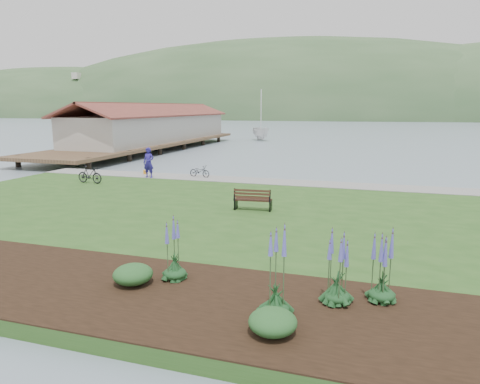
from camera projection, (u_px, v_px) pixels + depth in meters
The scene contains 18 objects.
ground at pixel (255, 215), 19.87m from camera, with size 600.00×600.00×0.00m, color slate.
lawn at pixel (243, 222), 17.96m from camera, with size 34.00×20.00×0.40m, color #284F1B.
shoreline_path at pixel (285, 182), 26.25m from camera, with size 34.00×2.20×0.03m, color gray.
garden_bed at pixel (268, 309), 9.74m from camera, with size 24.00×4.40×0.04m, color black.
far_hillside at pixel (414, 120), 173.17m from camera, with size 580.00×80.00×38.00m, color #365731, non-canonical shape.
pier_pavilion at pixel (155, 127), 50.97m from camera, with size 8.00×36.00×5.40m.
park_bench at pixel (253, 199), 19.08m from camera, with size 1.70×0.81×1.02m.
person at pixel (148, 160), 27.72m from camera, with size 0.85×0.58×2.34m, color navy.
bicycle_a at pixel (200, 171), 28.15m from camera, with size 1.51×0.53×0.79m, color black.
bicycle_b at pixel (90, 175), 25.89m from camera, with size 1.75×0.51×1.05m, color black.
sailboat at pixel (261, 141), 64.47m from camera, with size 9.12×9.28×24.04m, color silver.
pannier at pixel (145, 172), 29.39m from camera, with size 0.18×0.27×0.29m, color orange.
echium_0 at pixel (276, 278), 9.25m from camera, with size 0.62×0.62×2.30m.
echium_1 at pixel (383, 269), 9.96m from camera, with size 0.62×0.62×1.91m.
echium_4 at pixel (174, 252), 11.27m from camera, with size 0.62×0.62×2.01m.
echium_5 at pixel (338, 270), 9.87m from camera, with size 0.62×0.62×1.90m.
shrub_0 at pixel (133, 274), 11.06m from camera, with size 1.03×1.03×0.51m, color #1E4C21.
shrub_1 at pixel (273, 322), 8.62m from camera, with size 1.00×1.00×0.50m, color #1E4C21.
Camera 1 is at (5.08, -18.61, 4.94)m, focal length 32.00 mm.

